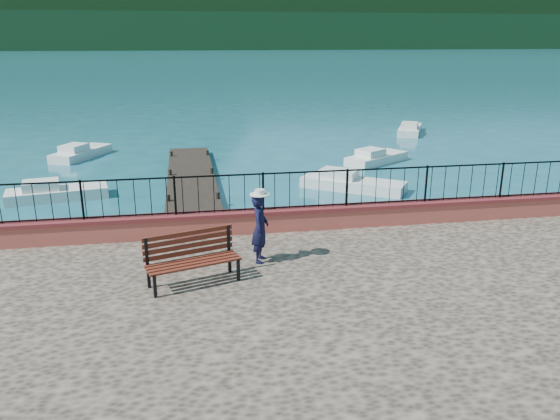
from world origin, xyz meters
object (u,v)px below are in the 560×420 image
object	(u,v)px
boat_0	(57,189)
boat_3	(81,150)
boat_5	(410,127)
park_bench	(193,269)
person	(260,228)
boat_1	(353,180)
boat_2	(377,155)

from	to	relation	value
boat_0	boat_3	xyz separation A→B (m)	(-0.40, 7.93, 0.00)
boat_0	boat_5	size ratio (longest dim) A/B	0.93
park_bench	person	world-z (taller)	person
boat_1	boat_5	xyz separation A→B (m)	(7.85, 12.76, 0.00)
person	boat_2	bearing A→B (deg)	-12.10
person	boat_0	xyz separation A→B (m)	(-6.51, 10.30, -1.57)
boat_0	boat_2	xyz separation A→B (m)	(14.39, 3.99, 0.00)
park_bench	boat_0	distance (m)	12.33
boat_1	boat_2	distance (m)	5.35
boat_2	boat_3	size ratio (longest dim) A/B	0.95
boat_0	boat_5	distance (m)	23.01
person	boat_3	world-z (taller)	person
boat_5	park_bench	bearing A→B (deg)	174.84
person	boat_0	bearing A→B (deg)	49.09
boat_1	boat_3	size ratio (longest dim) A/B	1.14
park_bench	boat_2	xyz separation A→B (m)	(9.38, 15.20, -1.11)
park_bench	boat_2	bearing A→B (deg)	41.42
boat_0	boat_5	world-z (taller)	same
boat_2	boat_3	world-z (taller)	same
boat_1	boat_2	world-z (taller)	same
boat_2	boat_3	bearing A→B (deg)	131.85
person	boat_5	xyz separation A→B (m)	(13.06, 22.41, -1.57)
boat_0	boat_2	distance (m)	14.93
boat_1	boat_3	xyz separation A→B (m)	(-12.11, 8.58, 0.00)
person	boat_5	size ratio (longest dim) A/B	0.39
person	boat_2	distance (m)	16.39
person	park_bench	bearing A→B (deg)	138.20
boat_2	boat_3	xyz separation A→B (m)	(-14.78, 3.94, 0.00)
park_bench	boat_3	bearing A→B (deg)	88.87
boat_0	boat_5	xyz separation A→B (m)	(19.57, 12.11, 0.00)
park_bench	boat_3	xyz separation A→B (m)	(-5.40, 19.14, -1.11)
boat_2	boat_3	distance (m)	15.30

